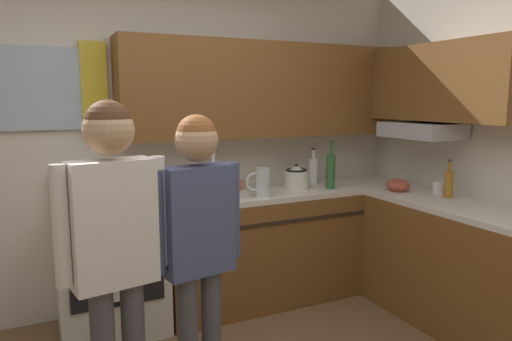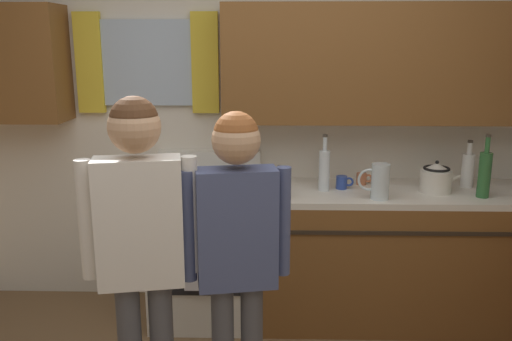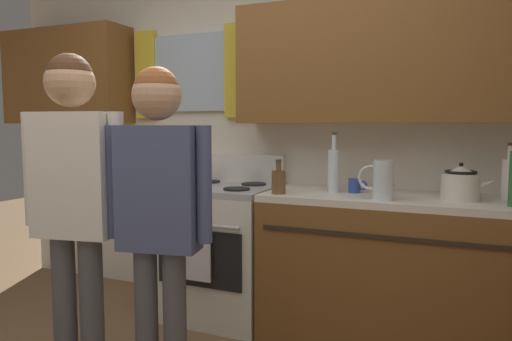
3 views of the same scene
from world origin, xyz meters
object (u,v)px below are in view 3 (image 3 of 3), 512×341
(bottle_squat_brown, at_px, (279,181))
(adult_in_plaid, at_px, (158,201))
(mug_cobalt_blue, at_px, (355,186))
(stove_oven, at_px, (222,248))
(bottle_milk_white, at_px, (509,178))
(cup_terracotta, at_px, (383,185))
(stovetop_kettle, at_px, (461,183))
(adult_left, at_px, (74,188))
(bottle_tall_clear, at_px, (334,169))
(water_pitcher, at_px, (382,180))

(bottle_squat_brown, distance_m, adult_in_plaid, 0.95)
(mug_cobalt_blue, xyz_separation_m, adult_in_plaid, (-0.62, -1.15, 0.04))
(stove_oven, xyz_separation_m, adult_in_plaid, (0.27, -1.13, 0.51))
(bottle_milk_white, bearing_deg, adult_in_plaid, -139.83)
(stove_oven, height_order, cup_terracotta, stove_oven)
(stove_oven, bearing_deg, mug_cobalt_blue, 1.46)
(stove_oven, relative_size, stovetop_kettle, 4.02)
(cup_terracotta, relative_size, adult_in_plaid, 0.07)
(cup_terracotta, height_order, stovetop_kettle, stovetop_kettle)
(bottle_squat_brown, relative_size, mug_cobalt_blue, 1.79)
(stove_oven, height_order, adult_in_plaid, adult_in_plaid)
(adult_left, bearing_deg, cup_terracotta, 48.35)
(mug_cobalt_blue, bearing_deg, adult_left, -130.31)
(stovetop_kettle, relative_size, adult_left, 0.17)
(cup_terracotta, distance_m, stovetop_kettle, 0.47)
(stove_oven, height_order, bottle_squat_brown, bottle_squat_brown)
(bottle_milk_white, relative_size, bottle_tall_clear, 0.85)
(bottle_tall_clear, xyz_separation_m, mug_cobalt_blue, (0.13, 0.04, -0.10))
(bottle_milk_white, relative_size, adult_in_plaid, 0.20)
(stove_oven, distance_m, bottle_milk_white, 1.82)
(bottle_squat_brown, relative_size, adult_left, 0.13)
(mug_cobalt_blue, bearing_deg, cup_terracotta, 36.68)
(stove_oven, relative_size, adult_left, 0.68)
(stove_oven, distance_m, water_pitcher, 1.23)
(bottle_squat_brown, distance_m, adult_left, 1.17)
(adult_left, bearing_deg, water_pitcher, 39.04)
(stovetop_kettle, distance_m, adult_left, 1.99)
(bottle_squat_brown, xyz_separation_m, mug_cobalt_blue, (0.41, 0.23, -0.03))
(stove_oven, relative_size, water_pitcher, 5.00)
(bottle_milk_white, distance_m, adult_in_plaid, 1.90)
(water_pitcher, height_order, adult_in_plaid, adult_in_plaid)
(bottle_milk_white, distance_m, adult_left, 2.27)
(stove_oven, relative_size, cup_terracotta, 10.11)
(mug_cobalt_blue, relative_size, adult_in_plaid, 0.07)
(adult_in_plaid, bearing_deg, bottle_squat_brown, 77.23)
(bottle_milk_white, relative_size, bottle_squat_brown, 1.53)
(stove_oven, xyz_separation_m, bottle_squat_brown, (0.48, -0.20, 0.51))
(cup_terracotta, bearing_deg, bottle_tall_clear, -151.00)
(cup_terracotta, bearing_deg, water_pitcher, -82.80)
(cup_terracotta, xyz_separation_m, stovetop_kettle, (0.44, -0.17, 0.06))
(stovetop_kettle, bearing_deg, cup_terracotta, 158.68)
(bottle_tall_clear, relative_size, adult_in_plaid, 0.24)
(bottle_milk_white, xyz_separation_m, cup_terracotta, (-0.68, 0.04, -0.08))
(bottle_milk_white, height_order, mug_cobalt_blue, bottle_milk_white)
(bottle_milk_white, distance_m, water_pitcher, 0.71)
(stovetop_kettle, bearing_deg, adult_left, -144.44)
(stove_oven, height_order, mug_cobalt_blue, stove_oven)
(stove_oven, height_order, water_pitcher, water_pitcher)
(bottle_tall_clear, relative_size, adult_left, 0.23)
(cup_terracotta, distance_m, water_pitcher, 0.35)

